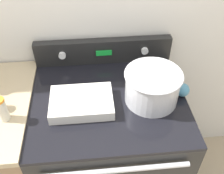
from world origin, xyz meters
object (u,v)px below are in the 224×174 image
(mixing_bowl, at_px, (152,85))
(ladle, at_px, (182,89))
(spice_jar_orange_cap, at_px, (2,109))
(casserole_dish, at_px, (82,102))

(mixing_bowl, relative_size, ladle, 1.06)
(ladle, distance_m, spice_jar_orange_cap, 0.87)
(ladle, height_order, spice_jar_orange_cap, spice_jar_orange_cap)
(ladle, bearing_deg, mixing_bowl, -170.32)
(spice_jar_orange_cap, bearing_deg, ladle, 6.67)
(ladle, relative_size, spice_jar_orange_cap, 2.10)
(casserole_dish, bearing_deg, ladle, 4.96)
(casserole_dish, xyz_separation_m, spice_jar_orange_cap, (-0.35, -0.06, 0.04))
(mixing_bowl, bearing_deg, casserole_dish, -177.31)
(mixing_bowl, distance_m, casserole_dish, 0.35)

